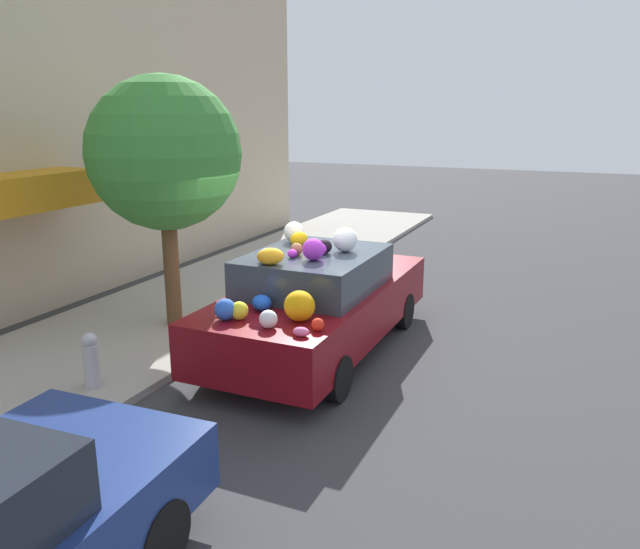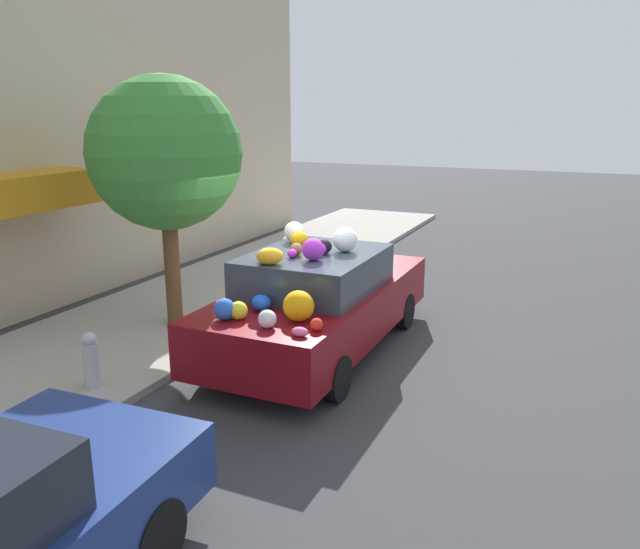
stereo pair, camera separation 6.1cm
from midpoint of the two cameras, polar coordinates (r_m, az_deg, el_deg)
name	(u,v)px [view 2 (the right image)]	position (r m, az deg, el deg)	size (l,w,h in m)	color
ground_plane	(307,347)	(9.27, -1.05, -6.67)	(60.00, 60.00, 0.00)	#38383A
sidewalk_curb	(159,319)	(10.62, -14.36, -3.99)	(24.00, 3.20, 0.10)	#9E998E
building_facade	(37,125)	(11.60, -24.34, 12.31)	(18.00, 1.20, 6.35)	#C6B293
street_tree	(165,154)	(9.68, -13.80, 10.63)	(2.29, 2.29, 3.81)	brown
fire_hydrant	(91,360)	(8.14, -20.00, -7.34)	(0.20, 0.20, 0.70)	#B2B2B7
art_car	(318,300)	(8.87, 0.05, -2.33)	(4.55, 1.90, 1.83)	maroon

